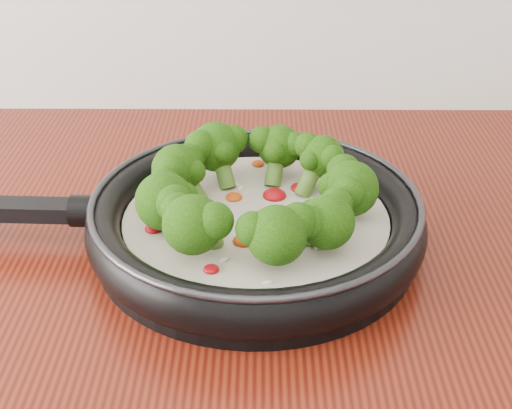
{
  "coord_description": "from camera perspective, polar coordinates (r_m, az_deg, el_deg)",
  "views": [
    {
      "loc": [
        -0.08,
        0.49,
        1.31
      ],
      "look_at": [
        -0.08,
        1.11,
        0.95
      ],
      "focal_mm": 49.47,
      "sensor_mm": 36.0,
      "label": 1
    }
  ],
  "objects": [
    {
      "name": "skillet",
      "position": [
        0.73,
        -0.34,
        -0.82
      ],
      "size": [
        0.55,
        0.36,
        0.1
      ],
      "color": "black",
      "rests_on": "counter"
    }
  ]
}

